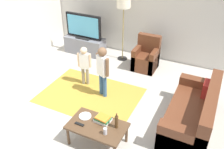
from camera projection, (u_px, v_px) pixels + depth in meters
The scene contains 16 objects.
ground at pixel (99, 115), 5.06m from camera, with size 7.80×7.80×0.00m, color #B2ADA3.
wall_back at pixel (151, 10), 6.64m from camera, with size 6.00×0.12×2.70m, color silver.
area_rug at pixel (90, 95), 5.65m from camera, with size 2.20×1.60×0.01m, color #B28C33.
tv_stand at pixel (85, 46), 7.33m from camera, with size 1.20×0.44×0.50m.
tv at pixel (83, 27), 6.99m from camera, with size 1.10×0.28×0.71m.
couch at pixel (195, 115), 4.64m from camera, with size 0.80×1.80×0.86m.
armchair at pixel (146, 58), 6.55m from camera, with size 0.60×0.60×0.90m.
floor_lamp at pixel (124, 6), 6.33m from camera, with size 0.36×0.36×1.78m.
child_near_tv at pixel (85, 63), 5.73m from camera, with size 0.32×0.17×0.99m.
child_center at pixel (103, 68), 5.28m from camera, with size 0.37×0.24×1.20m.
coffee_table at pixel (97, 127), 4.24m from camera, with size 1.00×0.60×0.42m.
book_stack at pixel (103, 119), 4.27m from camera, with size 0.29×0.24×0.11m.
bottle at pixel (117, 122), 4.11m from camera, with size 0.06×0.06×0.30m.
tv_remote at pixel (79, 124), 4.23m from camera, with size 0.17×0.05×0.02m, color black.
soda_can at pixel (105, 131), 4.01m from camera, with size 0.07×0.07×0.12m, color silver.
plate at pixel (85, 116), 4.40m from camera, with size 0.22×0.22×0.02m.
Camera 1 is at (1.92, -3.35, 3.39)m, focal length 39.48 mm.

